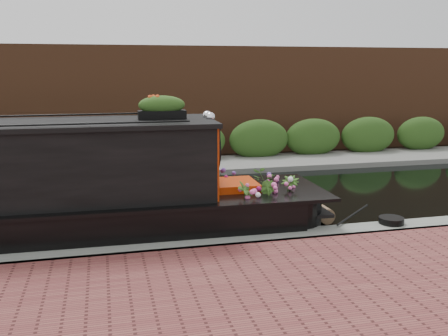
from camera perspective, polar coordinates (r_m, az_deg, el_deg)
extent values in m
plane|color=black|center=(11.91, -9.36, -4.45)|extent=(80.00, 80.00, 0.00)
cube|color=gray|center=(8.79, -7.63, -10.23)|extent=(40.00, 0.60, 0.50)
cube|color=slate|center=(15.98, -10.55, -0.41)|extent=(40.00, 2.40, 0.34)
cube|color=#2A4C19|center=(16.86, -10.73, 0.20)|extent=(40.00, 1.10, 2.80)
cube|color=brown|center=(18.93, -11.08, 1.41)|extent=(40.00, 1.00, 8.00)
cube|color=#C93608|center=(9.75, -1.79, 1.14)|extent=(0.09, 1.82, 1.41)
cube|color=black|center=(8.65, -9.53, 0.17)|extent=(0.94, 0.05, 0.57)
cube|color=#C93608|center=(10.04, 1.27, -2.98)|extent=(0.85, 0.95, 0.52)
sphere|color=white|center=(9.50, -1.58, 5.85)|extent=(0.19, 0.19, 0.19)
sphere|color=white|center=(9.78, -1.94, 6.01)|extent=(0.19, 0.19, 0.19)
cube|color=black|center=(9.49, -7.10, 6.06)|extent=(0.90, 0.29, 0.16)
ellipsoid|color=#E44B19|center=(9.48, -7.13, 7.30)|extent=(0.98, 0.30, 0.25)
imported|color=#325A1E|center=(9.30, 2.39, -3.63)|extent=(0.43, 0.43, 0.69)
imported|color=#325A1E|center=(9.57, 4.94, -3.37)|extent=(0.36, 0.41, 0.64)
imported|color=#325A1E|center=(10.73, 4.84, -1.83)|extent=(0.61, 0.55, 0.61)
imported|color=#325A1E|center=(10.01, 7.50, -2.75)|extent=(0.49, 0.49, 0.64)
imported|color=#325A1E|center=(10.62, 0.04, -2.10)|extent=(0.20, 0.29, 0.55)
cylinder|color=brown|center=(10.84, 11.32, -5.19)|extent=(0.33, 0.43, 0.33)
cylinder|color=black|center=(10.26, 18.58, -5.70)|extent=(0.48, 0.48, 0.12)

